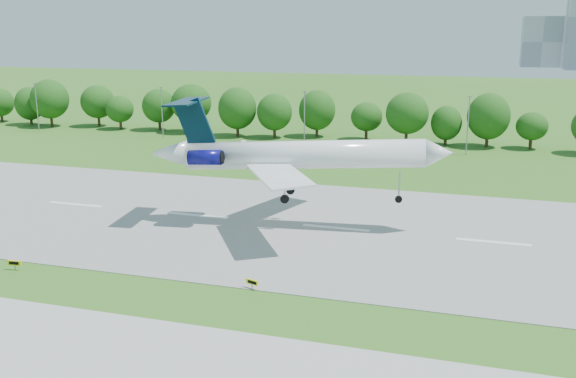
# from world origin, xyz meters

# --- Properties ---
(ground) EXTENTS (600.00, 600.00, 0.00)m
(ground) POSITION_xyz_m (0.00, 0.00, 0.00)
(ground) COLOR #295917
(ground) RESTS_ON ground
(runway) EXTENTS (400.00, 45.00, 0.08)m
(runway) POSITION_xyz_m (0.00, 25.00, 0.04)
(runway) COLOR gray
(runway) RESTS_ON ground
(tree_line) EXTENTS (288.40, 8.40, 10.40)m
(tree_line) POSITION_xyz_m (0.00, 92.00, 6.19)
(tree_line) COLOR #382314
(tree_line) RESTS_ON ground
(light_poles) EXTENTS (175.90, 0.25, 12.19)m
(light_poles) POSITION_xyz_m (-2.50, 82.00, 6.34)
(light_poles) COLOR gray
(light_poles) RESTS_ON ground
(airliner) EXTENTS (40.01, 28.92, 13.28)m
(airliner) POSITION_xyz_m (-6.49, 24.76, 9.80)
(airliner) COLOR white
(airliner) RESTS_ON ground
(taxi_sign_left) EXTENTS (1.57, 0.35, 1.09)m
(taxi_sign_left) POSITION_xyz_m (-30.62, 0.22, 0.81)
(taxi_sign_left) COLOR gray
(taxi_sign_left) RESTS_ON ground
(taxi_sign_centre) EXTENTS (1.44, 0.62, 1.03)m
(taxi_sign_centre) POSITION_xyz_m (-3.77, 2.78, 0.76)
(taxi_sign_centre) COLOR gray
(taxi_sign_centre) RESTS_ON ground
(service_vehicle_a) EXTENTS (3.76, 2.63, 1.18)m
(service_vehicle_a) POSITION_xyz_m (-33.06, 77.99, 0.59)
(service_vehicle_a) COLOR silver
(service_vehicle_a) RESTS_ON ground
(service_vehicle_b) EXTENTS (3.61, 1.65, 1.20)m
(service_vehicle_b) POSITION_xyz_m (-44.13, 80.71, 0.60)
(service_vehicle_b) COLOR silver
(service_vehicle_b) RESTS_ON ground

